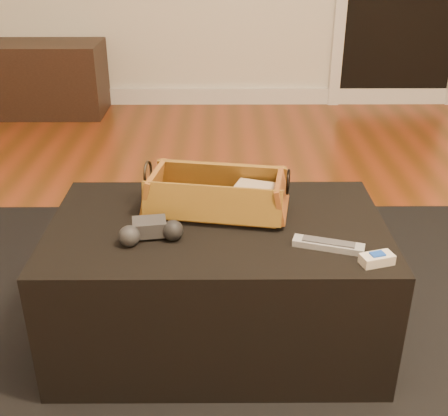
{
  "coord_description": "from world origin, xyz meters",
  "views": [
    {
      "loc": [
        -0.01,
        -1.49,
        1.22
      ],
      "look_at": [
        -0.0,
        -0.03,
        0.49
      ],
      "focal_mm": 45.0,
      "sensor_mm": 36.0,
      "label": 1
    }
  ],
  "objects_px": {
    "wicker_basket": "(217,196)",
    "silver_remote": "(328,245)",
    "media_cabinet": "(14,79)",
    "game_controller": "(151,231)",
    "ottoman": "(218,282)",
    "tv_remote": "(209,205)",
    "cream_gadget": "(377,259)"
  },
  "relations": [
    {
      "from": "media_cabinet",
      "to": "tv_remote",
      "type": "height_order",
      "value": "media_cabinet"
    },
    {
      "from": "media_cabinet",
      "to": "wicker_basket",
      "type": "xyz_separation_m",
      "value": [
        1.47,
        -2.44,
        0.23
      ]
    },
    {
      "from": "ottoman",
      "to": "cream_gadget",
      "type": "height_order",
      "value": "cream_gadget"
    },
    {
      "from": "media_cabinet",
      "to": "silver_remote",
      "type": "distance_m",
      "value": 3.21
    },
    {
      "from": "game_controller",
      "to": "tv_remote",
      "type": "bearing_deg",
      "value": 46.42
    },
    {
      "from": "game_controller",
      "to": "ottoman",
      "type": "bearing_deg",
      "value": 28.17
    },
    {
      "from": "silver_remote",
      "to": "media_cabinet",
      "type": "bearing_deg",
      "value": 123.59
    },
    {
      "from": "tv_remote",
      "to": "cream_gadget",
      "type": "bearing_deg",
      "value": -30.2
    },
    {
      "from": "ottoman",
      "to": "silver_remote",
      "type": "height_order",
      "value": "silver_remote"
    },
    {
      "from": "media_cabinet",
      "to": "silver_remote",
      "type": "xyz_separation_m",
      "value": [
        1.77,
        -2.67,
        0.19
      ]
    },
    {
      "from": "tv_remote",
      "to": "game_controller",
      "type": "bearing_deg",
      "value": -130.05
    },
    {
      "from": "wicker_basket",
      "to": "silver_remote",
      "type": "bearing_deg",
      "value": -36.65
    },
    {
      "from": "game_controller",
      "to": "cream_gadget",
      "type": "distance_m",
      "value": 0.62
    },
    {
      "from": "wicker_basket",
      "to": "cream_gadget",
      "type": "height_order",
      "value": "wicker_basket"
    },
    {
      "from": "tv_remote",
      "to": "wicker_basket",
      "type": "xyz_separation_m",
      "value": [
        0.02,
        0.01,
        0.02
      ]
    },
    {
      "from": "media_cabinet",
      "to": "silver_remote",
      "type": "height_order",
      "value": "media_cabinet"
    },
    {
      "from": "cream_gadget",
      "to": "wicker_basket",
      "type": "bearing_deg",
      "value": 143.65
    },
    {
      "from": "ottoman",
      "to": "media_cabinet",
      "type": "bearing_deg",
      "value": 120.19
    },
    {
      "from": "cream_gadget",
      "to": "media_cabinet",
      "type": "bearing_deg",
      "value": 124.44
    },
    {
      "from": "ottoman",
      "to": "tv_remote",
      "type": "xyz_separation_m",
      "value": [
        -0.03,
        0.07,
        0.24
      ]
    },
    {
      "from": "media_cabinet",
      "to": "game_controller",
      "type": "height_order",
      "value": "media_cabinet"
    },
    {
      "from": "ottoman",
      "to": "tv_remote",
      "type": "bearing_deg",
      "value": 110.5
    },
    {
      "from": "tv_remote",
      "to": "wicker_basket",
      "type": "height_order",
      "value": "wicker_basket"
    },
    {
      "from": "cream_gadget",
      "to": "silver_remote",
      "type": "bearing_deg",
      "value": 144.49
    },
    {
      "from": "wicker_basket",
      "to": "game_controller",
      "type": "distance_m",
      "value": 0.26
    },
    {
      "from": "wicker_basket",
      "to": "silver_remote",
      "type": "relative_size",
      "value": 2.34
    },
    {
      "from": "media_cabinet",
      "to": "game_controller",
      "type": "bearing_deg",
      "value": -63.95
    },
    {
      "from": "silver_remote",
      "to": "wicker_basket",
      "type": "bearing_deg",
      "value": 143.35
    },
    {
      "from": "ottoman",
      "to": "cream_gadget",
      "type": "xyz_separation_m",
      "value": [
        0.42,
        -0.23,
        0.22
      ]
    },
    {
      "from": "tv_remote",
      "to": "game_controller",
      "type": "relative_size",
      "value": 1.2
    },
    {
      "from": "silver_remote",
      "to": "ottoman",
      "type": "bearing_deg",
      "value": 154.27
    },
    {
      "from": "media_cabinet",
      "to": "wicker_basket",
      "type": "bearing_deg",
      "value": -59.01
    }
  ]
}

